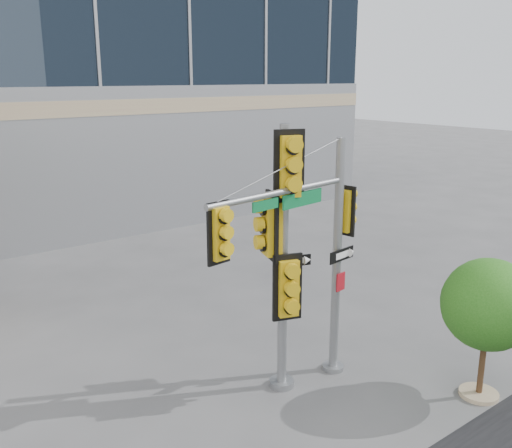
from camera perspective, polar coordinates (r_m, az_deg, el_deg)
ground at (r=11.74m, az=5.85°, el=-18.36°), size 120.00×120.00×0.00m
main_signal_pole at (r=11.39m, az=5.41°, el=-1.64°), size 4.00×0.88×5.17m
secondary_signal_pole at (r=11.17m, az=2.69°, el=-1.75°), size 0.94×0.89×5.50m
street_tree at (r=12.28m, az=22.22°, el=-7.74°), size 1.88×1.84×2.94m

